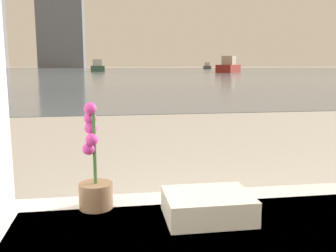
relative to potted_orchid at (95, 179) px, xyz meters
The scene contains 6 objects.
potted_orchid is the anchor object (origin of this frame).
towel_stack 0.39m from the potted_orchid, 21.84° to the right, with size 0.27×0.21×0.08m.
harbor_water 61.02m from the potted_orchid, 89.53° to the left, with size 180.00×110.00×0.01m.
harbor_boat_0 46.28m from the potted_orchid, 71.41° to the left, with size 4.42×5.48×2.00m.
harbor_boat_2 52.97m from the potted_orchid, 91.64° to the left, with size 2.07×4.62×1.67m.
harbor_boat_3 84.12m from the potted_orchid, 74.91° to the left, with size 1.86×4.06×1.47m.
Camera 1 is at (-0.45, -0.25, 0.98)m, focal length 40.00 mm.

